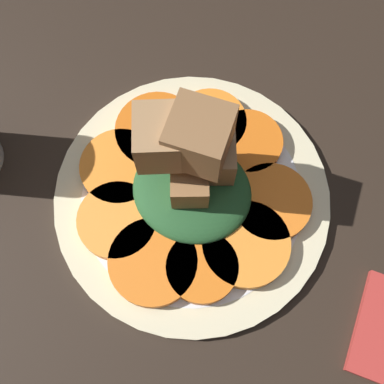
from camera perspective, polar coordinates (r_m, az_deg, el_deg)
name	(u,v)px	position (r cm, az deg, el deg)	size (l,w,h in cm)	color
table_slab	(192,202)	(48.85, 0.00, -1.21)	(120.00, 120.00, 2.00)	black
plate	(192,197)	(47.41, 0.00, -0.63)	(27.01, 27.01, 1.05)	beige
carrot_slice_0	(210,123)	(49.30, 2.18, 8.19)	(7.29, 7.29, 1.28)	orange
carrot_slice_1	(157,131)	(48.97, -4.15, 7.19)	(8.40, 8.40, 1.28)	orange
carrot_slice_2	(122,165)	(47.82, -8.35, 3.22)	(7.83, 7.83, 1.28)	orange
carrot_slice_3	(117,221)	(45.97, -8.84, -3.38)	(7.52, 7.52, 1.28)	orange
carrot_slice_4	(153,262)	(44.64, -4.64, -8.29)	(8.20, 8.20, 1.28)	orange
carrot_slice_5	(202,268)	(44.41, 1.21, -8.94)	(6.62, 6.62, 1.28)	orange
carrot_slice_6	(246,244)	(45.13, 6.40, -6.19)	(8.21, 8.21, 1.28)	orange
carrot_slice_7	(271,202)	(46.57, 9.34, -1.23)	(7.70, 7.70, 1.28)	orange
carrot_slice_8	(248,143)	(48.62, 6.67, 5.84)	(6.83, 6.83, 1.28)	orange
center_pile	(190,171)	(42.82, -0.18, 2.48)	(11.42, 10.28, 12.32)	#235128
fork	(226,161)	(48.08, 4.04, 3.73)	(17.42, 9.22, 0.40)	#B2B2B7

